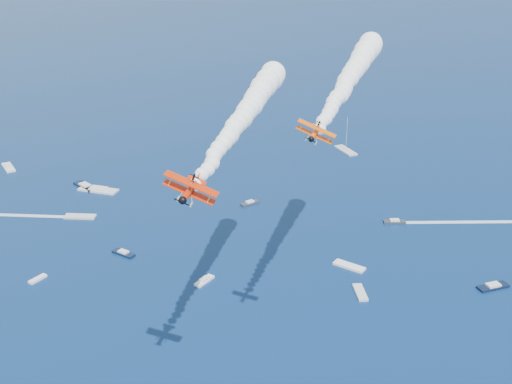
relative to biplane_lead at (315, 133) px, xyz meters
name	(u,v)px	position (x,y,z in m)	size (l,w,h in m)	color
biplane_lead	(315,133)	(0.00, 0.00, 0.00)	(6.50, 7.29, 4.39)	#FF5905
biplane_trail	(190,190)	(-25.62, -2.88, -4.69)	(8.21, 9.21, 5.55)	red
smoke_trail_lead	(349,79)	(22.91, 21.76, 2.42)	(47.69, 45.62, 11.06)	white
smoke_trail_trail	(242,118)	(-4.44, 20.57, -2.27)	(44.57, 48.66, 11.06)	white
spectator_boats	(111,244)	(-17.62, 87.80, -60.93)	(219.75, 174.71, 0.70)	silver
boat_wakes	(121,282)	(-21.27, 65.09, -61.25)	(238.06, 128.10, 0.04)	white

